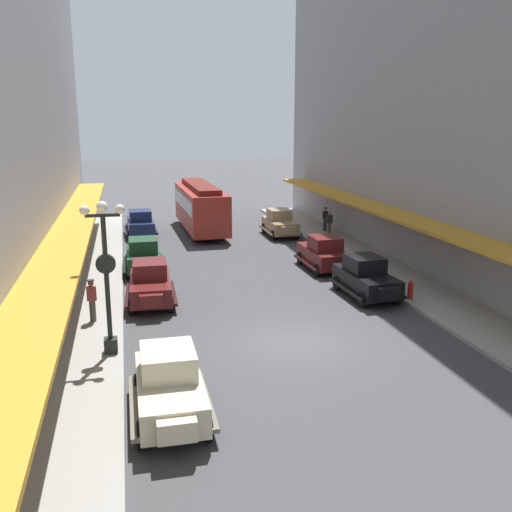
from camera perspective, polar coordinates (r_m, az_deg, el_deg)
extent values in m
plane|color=#424244|center=(20.68, 3.82, -8.67)|extent=(200.00, 200.00, 0.00)
cube|color=#99968E|center=(19.94, -17.61, -9.94)|extent=(3.00, 60.00, 0.15)
cube|color=#99968E|center=(23.82, 21.47, -6.38)|extent=(3.00, 60.00, 0.15)
cube|color=orange|center=(19.07, -20.03, -1.89)|extent=(1.80, 54.00, 0.16)
cube|color=orange|center=(23.39, 23.30, 0.56)|extent=(1.80, 54.00, 0.16)
cube|color=#591919|center=(25.02, -10.62, -3.10)|extent=(1.83, 3.95, 0.80)
cube|color=#591919|center=(25.06, -10.70, -1.30)|extent=(1.49, 1.75, 0.70)
cube|color=#8C9EA8|center=(25.06, -10.70, -1.30)|extent=(1.42, 1.71, 0.42)
cube|color=#591919|center=(22.97, -10.54, -4.48)|extent=(0.95, 0.39, 0.52)
cube|color=black|center=(25.13, -8.42, -3.70)|extent=(0.35, 3.52, 0.12)
cube|color=black|center=(25.13, -12.76, -3.90)|extent=(0.35, 3.52, 0.12)
cylinder|color=black|center=(23.85, -8.58, -4.86)|extent=(0.24, 0.69, 0.68)
cylinder|color=black|center=(23.85, -12.47, -5.04)|extent=(0.24, 0.69, 0.68)
cylinder|color=black|center=(26.46, -8.88, -3.02)|extent=(0.24, 0.69, 0.68)
cylinder|color=black|center=(26.45, -12.38, -3.18)|extent=(0.24, 0.69, 0.68)
cube|color=#997F5B|center=(39.07, 2.45, 3.10)|extent=(1.71, 3.91, 0.80)
cube|color=#997F5B|center=(39.18, 2.36, 4.25)|extent=(1.45, 1.71, 0.70)
cube|color=#8C9EA8|center=(39.18, 2.36, 4.25)|extent=(1.37, 1.67, 0.42)
cube|color=#997F5B|center=(37.04, 3.32, 2.60)|extent=(0.94, 0.36, 0.52)
cube|color=#4C3F2D|center=(39.38, 3.78, 2.70)|extent=(0.25, 3.51, 0.12)
cube|color=#4C3F2D|center=(38.89, 1.09, 2.59)|extent=(0.25, 3.51, 0.12)
cylinder|color=black|center=(38.08, 4.16, 2.19)|extent=(0.22, 0.68, 0.68)
cylinder|color=black|center=(37.64, 1.80, 2.09)|extent=(0.22, 0.68, 0.68)
cylinder|color=black|center=(40.65, 3.03, 2.93)|extent=(0.22, 0.68, 0.68)
cylinder|color=black|center=(40.24, 0.82, 2.84)|extent=(0.22, 0.68, 0.68)
cube|color=beige|center=(15.71, -8.71, -13.35)|extent=(1.70, 3.90, 0.80)
cube|color=beige|center=(15.62, -8.88, -10.48)|extent=(1.44, 1.70, 0.70)
cube|color=#8C9EA8|center=(15.62, -8.88, -10.48)|extent=(1.37, 1.67, 0.42)
cube|color=beige|center=(13.82, -7.98, -17.10)|extent=(0.94, 0.36, 0.52)
cube|color=#6D6856|center=(15.94, -5.16, -14.12)|extent=(0.24, 3.51, 0.12)
cube|color=#6D6856|center=(15.83, -12.21, -14.59)|extent=(0.24, 3.51, 0.12)
cylinder|color=black|center=(14.78, -4.95, -16.86)|extent=(0.22, 0.68, 0.68)
cylinder|color=black|center=(14.68, -11.49, -17.32)|extent=(0.22, 0.68, 0.68)
cylinder|color=black|center=(17.17, -6.28, -12.32)|extent=(0.22, 0.68, 0.68)
cylinder|color=black|center=(17.09, -11.80, -12.67)|extent=(0.22, 0.68, 0.68)
cube|color=#19234C|center=(39.83, -11.60, 3.04)|extent=(1.81, 3.95, 0.80)
cube|color=#19234C|center=(39.46, -11.63, 4.05)|extent=(1.49, 1.74, 0.70)
cube|color=#8C9EA8|center=(39.46, -11.63, 4.05)|extent=(1.42, 1.71, 0.42)
cube|color=#19234C|center=(41.92, -11.78, 3.61)|extent=(0.95, 0.39, 0.52)
cube|color=black|center=(39.85, -12.94, 2.51)|extent=(0.34, 3.52, 0.12)
cube|color=black|center=(39.95, -10.22, 2.67)|extent=(0.34, 3.52, 0.12)
cylinder|color=black|center=(41.21, -12.81, 2.76)|extent=(0.24, 0.69, 0.68)
cylinder|color=black|center=(41.29, -10.57, 2.89)|extent=(0.24, 0.69, 0.68)
cylinder|color=black|center=(38.53, -12.65, 2.03)|extent=(0.24, 0.69, 0.68)
cylinder|color=black|center=(38.62, -10.26, 2.17)|extent=(0.24, 0.69, 0.68)
cube|color=#193D23|center=(30.31, -11.30, -0.21)|extent=(1.72, 3.91, 0.80)
cube|color=#193D23|center=(29.90, -11.35, 1.07)|extent=(1.45, 1.71, 0.70)
cube|color=#8C9EA8|center=(29.90, -11.35, 1.07)|extent=(1.38, 1.67, 0.42)
cube|color=#193D23|center=(32.37, -11.42, 0.75)|extent=(0.94, 0.37, 0.52)
cube|color=black|center=(30.38, -13.06, -0.89)|extent=(0.26, 3.51, 0.12)
cube|color=black|center=(30.42, -9.49, -0.71)|extent=(0.26, 3.51, 0.12)
cylinder|color=black|center=(31.72, -12.80, -0.42)|extent=(0.22, 0.68, 0.68)
cylinder|color=black|center=(31.75, -9.89, -0.27)|extent=(0.22, 0.68, 0.68)
cylinder|color=black|center=(29.07, -12.77, -1.68)|extent=(0.22, 0.68, 0.68)
cylinder|color=black|center=(29.11, -9.59, -1.52)|extent=(0.22, 0.68, 0.68)
cube|color=black|center=(25.99, 11.08, -2.50)|extent=(1.84, 3.96, 0.80)
cube|color=black|center=(26.01, 10.91, -0.76)|extent=(1.50, 1.75, 0.70)
cube|color=#8C9EA8|center=(26.01, 10.91, -0.76)|extent=(1.43, 1.71, 0.42)
cube|color=black|center=(24.17, 13.30, -3.71)|extent=(0.95, 0.39, 0.52)
cube|color=black|center=(26.50, 12.90, -3.00)|extent=(0.37, 3.52, 0.12)
cube|color=black|center=(25.68, 9.14, -3.35)|extent=(0.37, 3.52, 0.12)
cylinder|color=black|center=(25.31, 14.04, -4.03)|extent=(0.24, 0.69, 0.68)
cylinder|color=black|center=(24.59, 10.74, -4.38)|extent=(0.24, 0.69, 0.68)
cylinder|color=black|center=(27.62, 11.31, -2.42)|extent=(0.24, 0.69, 0.68)
cylinder|color=black|center=(26.95, 8.23, -2.69)|extent=(0.24, 0.69, 0.68)
cube|color=#591919|center=(30.44, 6.79, 0.02)|extent=(1.77, 3.93, 0.80)
cube|color=#591919|center=(30.05, 7.00, 1.30)|extent=(1.47, 1.73, 0.70)
cube|color=#8C9EA8|center=(30.05, 7.00, 1.30)|extent=(1.40, 1.69, 0.42)
cube|color=#591919|center=(32.38, 5.46, 0.96)|extent=(0.94, 0.38, 0.52)
cube|color=black|center=(30.20, 5.09, -0.67)|extent=(0.31, 3.51, 0.12)
cube|color=black|center=(30.87, 8.42, -0.46)|extent=(0.31, 3.51, 0.12)
cylinder|color=black|center=(31.52, 4.52, -0.21)|extent=(0.23, 0.68, 0.68)
cylinder|color=black|center=(32.06, 7.25, -0.04)|extent=(0.23, 0.68, 0.68)
cylinder|color=black|center=(29.03, 6.24, -1.45)|extent=(0.23, 0.68, 0.68)
cylinder|color=black|center=(29.62, 9.17, -1.24)|extent=(0.23, 0.68, 0.68)
cube|color=#A52D23|center=(40.59, -5.61, 4.89)|extent=(2.74, 9.66, 2.70)
cube|color=#5B1913|center=(40.39, -5.66, 7.04)|extent=(1.72, 8.68, 0.36)
cube|color=#8C9EA8|center=(40.53, -5.63, 5.55)|extent=(2.75, 8.89, 0.95)
cube|color=black|center=(43.65, -6.17, 3.42)|extent=(2.03, 1.25, 0.40)
cube|color=black|center=(38.06, -4.87, 1.96)|extent=(2.03, 1.25, 0.40)
cube|color=black|center=(19.93, -14.45, -8.73)|extent=(0.44, 0.44, 0.50)
cylinder|color=black|center=(19.18, -14.86, -2.21)|extent=(0.16, 0.16, 4.20)
cube|color=black|center=(18.74, -15.25, 3.99)|extent=(1.10, 0.10, 0.10)
sphere|color=white|center=(18.74, -16.96, 4.43)|extent=(0.32, 0.32, 0.32)
sphere|color=white|center=(18.70, -13.59, 4.62)|extent=(0.32, 0.32, 0.32)
sphere|color=white|center=(18.70, -15.30, 4.83)|extent=(0.36, 0.36, 0.36)
cylinder|color=black|center=(19.06, -14.95, -0.76)|extent=(0.64, 0.18, 0.64)
cylinder|color=silver|center=(19.15, -14.94, -0.69)|extent=(0.56, 0.02, 0.56)
cylinder|color=#B21E19|center=(25.76, 15.34, -3.44)|extent=(0.24, 0.24, 0.70)
sphere|color=#B21E19|center=(25.65, 15.39, -2.65)|extent=(0.20, 0.20, 0.20)
cylinder|color=#4C4238|center=(23.02, -16.18, -5.32)|extent=(0.24, 0.24, 0.85)
cube|color=maroon|center=(22.81, -16.29, -3.65)|extent=(0.36, 0.22, 0.56)
sphere|color=brown|center=(22.70, -16.36, -2.68)|extent=(0.22, 0.22, 0.22)
cylinder|color=black|center=(22.67, -16.38, -2.39)|extent=(0.28, 0.28, 0.04)
cylinder|color=#4C4238|center=(38.88, 7.42, 2.70)|extent=(0.24, 0.24, 0.85)
cube|color=#26262D|center=(38.76, 7.45, 3.73)|extent=(0.36, 0.22, 0.56)
sphere|color=#9E7051|center=(38.69, 7.47, 4.31)|extent=(0.22, 0.22, 0.22)
cylinder|color=#2D2D33|center=(40.43, 6.98, 3.13)|extent=(0.24, 0.24, 0.85)
cube|color=#26262D|center=(40.31, 7.01, 4.12)|extent=(0.36, 0.22, 0.56)
sphere|color=beige|center=(40.25, 7.03, 4.68)|extent=(0.22, 0.22, 0.22)
cylinder|color=black|center=(40.23, 7.03, 4.85)|extent=(0.28, 0.28, 0.04)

